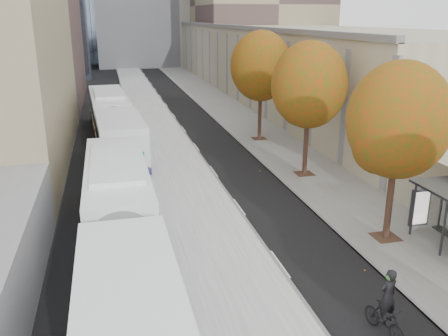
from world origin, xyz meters
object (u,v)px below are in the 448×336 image
object	(u,v)px
bus_far	(113,121)
distant_car	(108,96)
cyclist	(386,311)
bus_near	(121,232)

from	to	relation	value
bus_far	distant_car	distance (m)	19.07
cyclist	distant_car	bearing A→B (deg)	88.44
bus_near	bus_far	size ratio (longest dim) A/B	0.95
bus_near	cyclist	xyz separation A→B (m)	(7.53, -5.65, -0.84)
bus_near	distant_car	size ratio (longest dim) A/B	4.33
bus_far	distant_car	xyz separation A→B (m)	(-0.28, 19.04, -1.02)
bus_near	bus_far	xyz separation A→B (m)	(0.10, 19.69, 0.08)
bus_near	distant_car	xyz separation A→B (m)	(-0.18, 38.73, -0.94)
bus_far	bus_near	bearing A→B (deg)	-93.52
distant_car	cyclist	bearing A→B (deg)	-93.08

